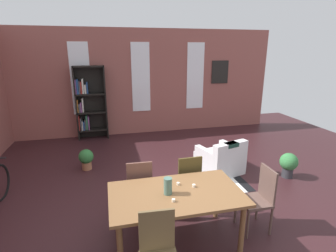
{
  "coord_description": "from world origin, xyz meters",
  "views": [
    {
      "loc": [
        -1.06,
        -3.31,
        2.53
      ],
      "look_at": [
        0.21,
        1.99,
        0.94
      ],
      "focal_mm": 27.83,
      "sensor_mm": 36.0,
      "label": 1
    }
  ],
  "objects": [
    {
      "name": "window_pane_2",
      "position": [
        1.73,
        4.59,
        1.74
      ],
      "size": [
        0.55,
        0.02,
        2.05
      ],
      "primitive_type": "cube",
      "color": "white"
    },
    {
      "name": "dining_chair_head_right",
      "position": [
        0.98,
        -0.42,
        0.51
      ],
      "size": [
        0.41,
        0.41,
        0.95
      ],
      "color": "brown",
      "rests_on": "ground"
    },
    {
      "name": "armchair_white",
      "position": [
        1.24,
        1.41,
        0.28
      ],
      "size": [
        0.99,
        0.99,
        0.75
      ],
      "color": "silver",
      "rests_on": "ground"
    },
    {
      "name": "window_pane_0",
      "position": [
        -1.73,
        4.59,
        1.74
      ],
      "size": [
        0.55,
        0.02,
        2.05
      ],
      "primitive_type": "cube",
      "color": "white"
    },
    {
      "name": "tealight_candle_0",
      "position": [
        -0.34,
        -0.61,
        0.77
      ],
      "size": [
        0.04,
        0.04,
        0.04
      ],
      "primitive_type": "cylinder",
      "color": "silver",
      "rests_on": "dining_table"
    },
    {
      "name": "framed_picture",
      "position": [
        2.56,
        4.58,
        1.85
      ],
      "size": [
        0.56,
        0.03,
        0.72
      ],
      "primitive_type": "cube",
      "color": "black"
    },
    {
      "name": "potted_plant_by_shelf",
      "position": [
        2.48,
        0.86,
        0.3
      ],
      "size": [
        0.36,
        0.36,
        0.52
      ],
      "color": "#333338",
      "rests_on": "ground"
    },
    {
      "name": "striped_rug",
      "position": [
        0.95,
        0.99,
        0.0
      ],
      "size": [
        1.21,
        0.98,
        0.01
      ],
      "color": "black",
      "rests_on": "ground"
    },
    {
      "name": "ground_plane",
      "position": [
        0.0,
        0.0,
        0.0
      ],
      "size": [
        11.95,
        11.95,
        0.0
      ],
      "primitive_type": "plane",
      "color": "#361B1E"
    },
    {
      "name": "bookshelf_tall",
      "position": [
        -1.56,
        4.41,
        1.06
      ],
      "size": [
        0.86,
        0.31,
        2.12
      ],
      "color": "black",
      "rests_on": "ground"
    },
    {
      "name": "tealight_candle_1",
      "position": [
        -0.18,
        -0.23,
        0.77
      ],
      "size": [
        0.04,
        0.04,
        0.03
      ],
      "primitive_type": "cylinder",
      "color": "silver",
      "rests_on": "dining_table"
    },
    {
      "name": "dining_chair_far_right",
      "position": [
        0.13,
        0.3,
        0.51
      ],
      "size": [
        0.41,
        0.41,
        0.95
      ],
      "color": "#4C401E",
      "rests_on": "ground"
    },
    {
      "name": "vase_on_table",
      "position": [
        -0.37,
        -0.42,
        0.86
      ],
      "size": [
        0.11,
        0.11,
        0.22
      ],
      "primitive_type": "cylinder",
      "color": "#4C7266",
      "rests_on": "dining_table"
    },
    {
      "name": "back_wall_brick",
      "position": [
        0.0,
        4.66,
        1.58
      ],
      "size": [
        8.42,
        0.12,
        3.15
      ],
      "primitive_type": "cube",
      "color": "#97534C",
      "rests_on": "ground"
    },
    {
      "name": "tealight_candle_2",
      "position": [
        0.01,
        -0.34,
        0.77
      ],
      "size": [
        0.04,
        0.04,
        0.04
      ],
      "primitive_type": "cylinder",
      "color": "silver",
      "rests_on": "dining_table"
    },
    {
      "name": "potted_plant_corner",
      "position": [
        -1.57,
        2.22,
        0.26
      ],
      "size": [
        0.32,
        0.32,
        0.46
      ],
      "color": "#9E6042",
      "rests_on": "ground"
    },
    {
      "name": "dining_chair_far_left",
      "position": [
        -0.65,
        0.3,
        0.51
      ],
      "size": [
        0.42,
        0.42,
        0.95
      ],
      "color": "brown",
      "rests_on": "ground"
    },
    {
      "name": "window_pane_1",
      "position": [
        0.0,
        4.59,
        1.74
      ],
      "size": [
        0.55,
        0.02,
        2.05
      ],
      "primitive_type": "cube",
      "color": "white"
    },
    {
      "name": "dining_table",
      "position": [
        -0.26,
        -0.42,
        0.67
      ],
      "size": [
        1.72,
        0.99,
        0.75
      ],
      "color": "brown",
      "rests_on": "ground"
    }
  ]
}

